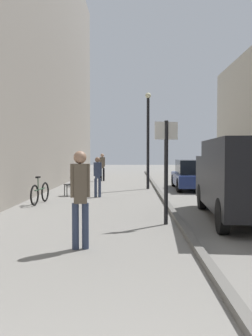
{
  "coord_description": "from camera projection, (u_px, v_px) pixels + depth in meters",
  "views": [
    {
      "loc": [
        0.4,
        -1.31,
        1.8
      ],
      "look_at": [
        0.12,
        13.18,
        1.18
      ],
      "focal_mm": 38.1,
      "sensor_mm": 36.0,
      "label": 1
    }
  ],
  "objects": [
    {
      "name": "cafe_chair_near_window",
      "position": [
        72.0,
        183.0,
        14.92
      ],
      "size": [
        0.59,
        0.59,
        0.94
      ],
      "rotation": [
        0.0,
        0.0,
        2.03
      ],
      "color": "black",
      "rests_on": "ground_plane"
    },
    {
      "name": "street_sign_post",
      "position": [
        166.0,
        163.0,
        8.9
      ],
      "size": [
        0.59,
        0.19,
        2.6
      ],
      "rotation": [
        0.0,
        0.0,
        3.41
      ],
      "color": "black",
      "rests_on": "ground_plane"
    },
    {
      "name": "ground_plane",
      "position": [
        122.0,
        201.0,
        13.38
      ],
      "size": [
        80.0,
        80.0,
        0.0
      ],
      "primitive_type": "plane",
      "color": "gray"
    },
    {
      "name": "pedestrian_far_crossing",
      "position": [
        80.0,
        193.0,
        6.62
      ],
      "size": [
        0.36,
        0.24,
        1.83
      ],
      "rotation": [
        0.0,
        0.0,
        0.19
      ],
      "color": "#2D3851",
      "rests_on": "ground_plane"
    },
    {
      "name": "delivery_van",
      "position": [
        244.0,
        177.0,
        9.47
      ],
      "size": [
        2.25,
        5.18,
        2.14
      ],
      "rotation": [
        0.0,
        0.0,
        -0.06
      ],
      "color": "black",
      "rests_on": "ground_plane"
    },
    {
      "name": "pedestrian_main_foreground",
      "position": [
        98.0,
        174.0,
        14.37
      ],
      "size": [
        0.32,
        0.21,
        1.62
      ],
      "rotation": [
        0.0,
        0.0,
        0.13
      ],
      "color": "#2D3851",
      "rests_on": "ground_plane"
    },
    {
      "name": "kerb_strip",
      "position": [
        164.0,
        199.0,
        13.35
      ],
      "size": [
        0.16,
        40.0,
        0.12
      ],
      "primitive_type": "cube",
      "color": "#615F5B",
      "rests_on": "ground_plane"
    },
    {
      "name": "bicycle_leaning",
      "position": [
        40.0,
        193.0,
        12.59
      ],
      "size": [
        0.23,
        1.77,
        0.98
      ],
      "rotation": [
        0.0,
        0.0,
        -0.1
      ],
      "color": "black",
      "rests_on": "ground_plane"
    },
    {
      "name": "lamp_post",
      "position": [
        148.0,
        134.0,
        17.62
      ],
      "size": [
        0.28,
        0.28,
        4.76
      ],
      "color": "black",
      "rests_on": "ground_plane"
    },
    {
      "name": "parked_car",
      "position": [
        193.0,
        175.0,
        17.57
      ],
      "size": [
        1.94,
        4.25,
        1.45
      ],
      "rotation": [
        0.0,
        0.0,
        -0.03
      ],
      "color": "navy",
      "rests_on": "ground_plane"
    },
    {
      "name": "pedestrian_mid_block",
      "position": [
        102.0,
        165.0,
        22.68
      ],
      "size": [
        0.35,
        0.23,
        1.75
      ],
      "rotation": [
        0.0,
        0.0,
        0.0
      ],
      "color": "black",
      "rests_on": "ground_plane"
    },
    {
      "name": "cafe_chair_by_doorway",
      "position": [
        76.0,
        176.0,
        19.02
      ],
      "size": [
        0.57,
        0.57,
        0.94
      ],
      "rotation": [
        0.0,
        0.0,
        1.96
      ],
      "color": "black",
      "rests_on": "ground_plane"
    }
  ]
}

